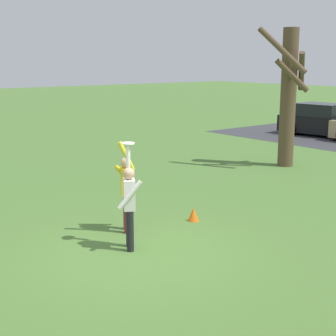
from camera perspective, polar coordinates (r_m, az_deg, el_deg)
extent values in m
plane|color=#4C7533|center=(10.23, -3.60, -9.23)|extent=(120.00, 120.00, 0.00)
cylinder|color=black|center=(10.12, -4.21, -7.00)|extent=(0.14, 0.14, 0.82)
cylinder|color=black|center=(10.37, -4.30, -6.54)|extent=(0.14, 0.14, 0.82)
cube|color=silver|center=(10.04, -4.32, -2.93)|extent=(0.42, 0.37, 0.60)
sphere|color=tan|center=(9.95, -4.36, -0.62)|extent=(0.23, 0.23, 0.23)
cylinder|color=silver|center=(9.81, -4.25, -3.00)|extent=(0.29, 0.45, 0.59)
cylinder|color=silver|center=(10.12, -4.45, 0.84)|extent=(0.09, 0.09, 0.66)
cylinder|color=maroon|center=(11.41, -4.64, -4.82)|extent=(0.14, 0.14, 0.82)
cylinder|color=maroon|center=(11.16, -4.57, -5.20)|extent=(0.14, 0.14, 0.82)
cube|color=gold|center=(11.10, -4.66, -1.50)|extent=(0.42, 0.37, 0.60)
sphere|color=tan|center=(11.02, -4.70, 0.60)|extent=(0.23, 0.23, 0.23)
cylinder|color=gold|center=(11.31, -4.73, -1.00)|extent=(0.29, 0.45, 0.59)
cylinder|color=gold|center=(10.76, -4.65, 1.33)|extent=(0.23, 0.33, 0.65)
cylinder|color=white|center=(10.06, -4.49, 2.76)|extent=(0.27, 0.27, 0.02)
cube|color=black|center=(26.65, 16.75, 4.63)|extent=(4.26, 2.19, 0.80)
cube|color=black|center=(26.65, 16.56, 6.20)|extent=(2.25, 1.84, 0.64)
cylinder|color=black|center=(28.09, 15.38, 4.60)|extent=(0.68, 0.28, 0.66)
cylinder|color=black|center=(26.55, 13.36, 4.30)|extent=(0.68, 0.28, 0.66)
cylinder|color=brown|center=(18.45, 13.19, 7.54)|extent=(0.54, 0.54, 4.77)
cylinder|color=brown|center=(17.64, 12.55, 12.63)|extent=(1.70, 0.75, 1.57)
cylinder|color=brown|center=(18.39, 14.59, 10.36)|extent=(0.72, 0.89, 1.34)
cylinder|color=brown|center=(17.89, 13.59, 9.95)|extent=(0.94, 1.01, 1.14)
cone|color=orange|center=(12.04, 2.85, -5.14)|extent=(0.26, 0.26, 0.32)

